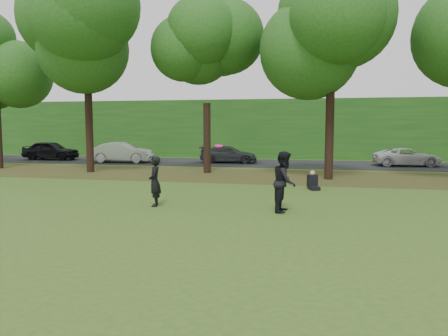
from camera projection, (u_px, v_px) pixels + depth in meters
name	position (u px, v px, depth m)	size (l,w,h in m)	color
ground	(184.00, 231.00, 11.79)	(120.00, 120.00, 0.00)	#36531A
leaf_litter	(255.00, 176.00, 24.42)	(60.00, 7.00, 0.01)	#493A1A
street	(271.00, 163.00, 32.19)	(70.00, 7.00, 0.02)	black
far_hedge	(279.00, 129.00, 37.78)	(70.00, 3.00, 5.00)	#1C4E16
player_left	(155.00, 181.00, 15.24)	(0.64, 0.42, 1.75)	black
player_right	(285.00, 182.00, 14.27)	(0.97, 0.75, 1.99)	black
parked_cars	(241.00, 154.00, 31.86)	(40.23, 3.90, 1.52)	black
frisbee	(219.00, 146.00, 14.65)	(0.35, 0.34, 0.11)	#F31481
seated_person	(313.00, 182.00, 19.30)	(0.62, 0.82, 0.83)	black
tree_line	(249.00, 32.00, 23.66)	(55.30, 7.90, 12.31)	black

